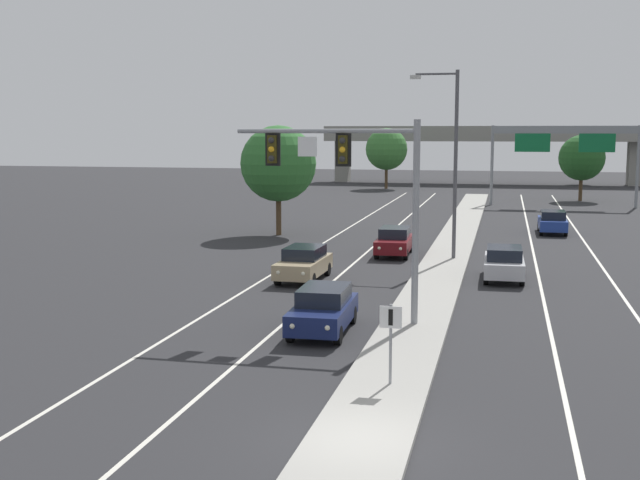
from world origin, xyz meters
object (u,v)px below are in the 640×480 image
highway_sign_gantry (564,140)px  tree_far_left_c (387,149)px  tree_far_left_a (278,164)px  tree_far_right_b (582,158)px  car_oncoming_navy (323,309)px  car_oncoming_darkred (394,241)px  tree_far_right_c (582,161)px  overhead_signal_mast (357,178)px  car_oncoming_tan (304,263)px  car_receding_silver (504,263)px  median_sign_post (391,332)px  car_receding_blue (552,222)px  street_lamp_median (452,153)px

highway_sign_gantry → tree_far_left_c: 27.78m
tree_far_left_a → tree_far_right_b: tree_far_left_a is taller
car_oncoming_navy → car_oncoming_darkred: bearing=89.9°
tree_far_right_c → overhead_signal_mast: bearing=-100.1°
car_oncoming_navy → car_oncoming_tan: (-3.09, 9.51, 0.00)m
car_oncoming_tan → car_receding_silver: size_ratio=1.00×
overhead_signal_mast → tree_far_left_c: (-9.14, 70.00, -0.50)m
car_oncoming_navy → tree_far_left_c: 71.96m
tree_far_right_b → tree_far_left_a: bearing=-124.0°
car_receding_silver → car_oncoming_darkred: bearing=133.6°
overhead_signal_mast → median_sign_post: size_ratio=3.27×
car_receding_blue → tree_far_right_b: tree_far_right_b is taller
car_receding_silver → car_receding_blue: size_ratio=1.00×
street_lamp_median → tree_far_left_c: street_lamp_median is taller
car_oncoming_navy → tree_far_left_c: (-8.21, 71.38, 3.99)m
car_oncoming_darkred → tree_far_left_a: tree_far_left_a is taller
car_oncoming_tan → tree_far_left_c: (-5.12, 61.87, 3.99)m
car_receding_silver → tree_far_right_b: size_ratio=0.68×
car_oncoming_navy → tree_far_left_a: 27.16m
tree_far_right_c → street_lamp_median: bearing=-100.5°
highway_sign_gantry → tree_far_right_c: size_ratio=2.81×
median_sign_post → car_receding_blue: median_sign_post is taller
tree_far_right_c → tree_far_left_a: tree_far_left_a is taller
street_lamp_median → tree_far_left_a: bearing=144.7°
tree_far_left_c → tree_far_left_a: bearing=-90.7°
car_oncoming_navy → tree_far_left_c: tree_far_left_c is taller
overhead_signal_mast → tree_far_left_c: bearing=97.4°
median_sign_post → overhead_signal_mast: bearing=107.4°
car_receding_silver → tree_far_left_a: 20.61m
highway_sign_gantry → tree_far_right_b: bearing=72.1°
car_receding_blue → tree_far_left_a: size_ratio=0.61×
tree_far_right_c → tree_far_left_a: 64.65m
highway_sign_gantry → median_sign_post: bearing=-98.0°
overhead_signal_mast → tree_far_right_c: size_ratio=1.52×
tree_far_left_c → car_oncoming_navy: bearing=-83.4°
car_oncoming_darkred → car_receding_blue: size_ratio=1.01×
street_lamp_median → car_oncoming_tan: (-6.27, -7.39, -4.97)m
street_lamp_median → highway_sign_gantry: 35.59m
overhead_signal_mast → car_oncoming_tan: size_ratio=1.60×
car_oncoming_darkred → tree_far_right_c: (15.75, 67.09, 2.26)m
car_receding_silver → car_receding_blue: (3.16, 18.64, 0.00)m
tree_far_left_c → tree_far_right_b: tree_far_left_c is taller
overhead_signal_mast → tree_far_right_c: overhead_signal_mast is taller
street_lamp_median → tree_far_right_c: street_lamp_median is taller
overhead_signal_mast → car_receding_blue: 30.47m
street_lamp_median → car_receding_silver: size_ratio=2.23×
car_oncoming_darkred → tree_far_left_a: bearing=140.3°
car_oncoming_darkred → tree_far_left_a: 12.15m
median_sign_post → tree_far_right_b: bearing=80.9°
median_sign_post → car_oncoming_darkred: 24.02m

